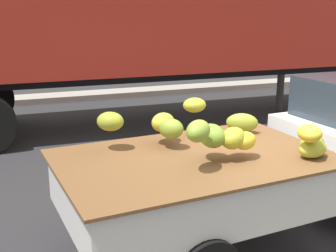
{
  "coord_description": "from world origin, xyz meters",
  "views": [
    {
      "loc": [
        -2.6,
        -4.01,
        2.57
      ],
      "look_at": [
        -1.08,
        0.13,
        1.37
      ],
      "focal_mm": 47.08,
      "sensor_mm": 36.0,
      "label": 1
    }
  ],
  "objects": [
    {
      "name": "ground",
      "position": [
        0.0,
        0.0,
        0.0
      ],
      "size": [
        220.0,
        220.0,
        0.0
      ],
      "primitive_type": "plane",
      "color": "#28282B"
    },
    {
      "name": "pickup_truck",
      "position": [
        1.07,
        0.08,
        0.88
      ],
      "size": [
        5.06,
        2.2,
        1.7
      ],
      "rotation": [
        0.0,
        0.0,
        0.09
      ],
      "color": "white",
      "rests_on": "ground"
    },
    {
      "name": "curb_strip",
      "position": [
        0.0,
        8.53,
        0.08
      ],
      "size": [
        80.0,
        0.8,
        0.16
      ],
      "primitive_type": "cube",
      "color": "gray",
      "rests_on": "ground"
    },
    {
      "name": "semi_trailer",
      "position": [
        0.48,
        5.36,
        2.54
      ],
      "size": [
        12.02,
        2.72,
        3.95
      ],
      "rotation": [
        0.0,
        0.0,
        -0.01
      ],
      "color": "maroon",
      "rests_on": "ground"
    }
  ]
}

